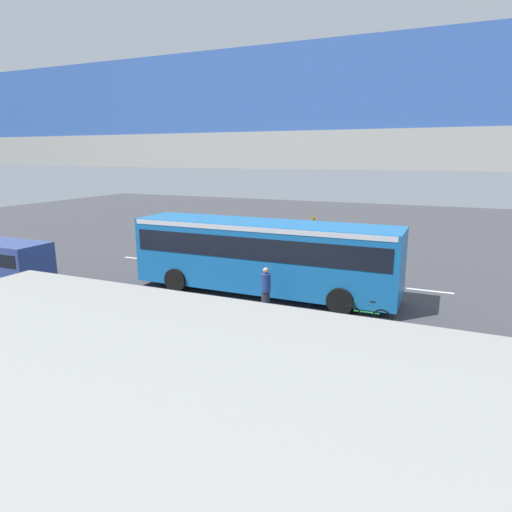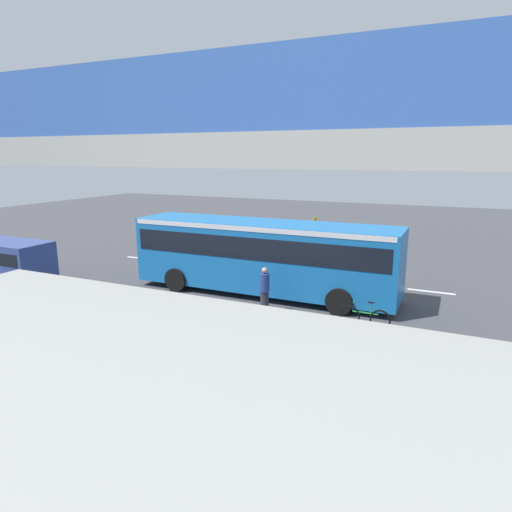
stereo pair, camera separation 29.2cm
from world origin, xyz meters
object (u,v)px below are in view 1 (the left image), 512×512
bicycle_green (366,317)px  traffic_sign (313,234)px  bicycle_orange (388,353)px  parked_van (1,260)px  pedestrian (266,291)px  city_bus (264,251)px

bicycle_green → traffic_sign: size_ratio=0.63×
bicycle_orange → traffic_sign: traffic_sign is taller
parked_van → pedestrian: 12.79m
bicycle_green → city_bus: bearing=-24.2°
bicycle_green → pedestrian: (3.80, 0.09, 0.51)m
city_bus → parked_van: (11.68, 3.60, -0.70)m
city_bus → bicycle_orange: bearing=140.4°
bicycle_orange → bicycle_green: bearing=-68.2°
bicycle_green → bicycle_orange: 2.94m
pedestrian → traffic_sign: traffic_sign is taller
city_bus → traffic_sign: (-0.76, -4.92, 0.01)m
parked_van → pedestrian: size_ratio=2.68×
city_bus → parked_van: size_ratio=2.40×
bicycle_green → parked_van: bearing=4.9°
city_bus → traffic_sign: bearing=-98.7°
city_bus → pedestrian: size_ratio=6.44×
bicycle_green → bicycle_orange: same height
city_bus → bicycle_green: city_bus is taller
pedestrian → bicycle_green: bearing=-178.7°
city_bus → traffic_sign: city_bus is taller
pedestrian → traffic_sign: size_ratio=0.64×
parked_van → traffic_sign: bearing=-145.6°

